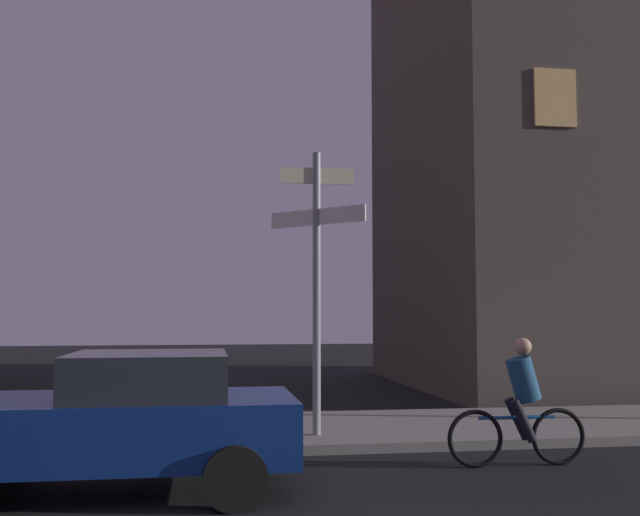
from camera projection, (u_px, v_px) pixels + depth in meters
The scene contains 4 objects.
sidewalk_kerb at pixel (256, 432), 11.55m from camera, with size 40.00×3.37×0.14m, color gray.
signpost at pixel (317, 269), 11.02m from camera, with size 1.25×1.25×4.19m.
car_far_trailing at pixel (118, 420), 7.97m from camera, with size 4.04×2.07×1.49m.
cyclist at pixel (520, 406), 9.35m from camera, with size 1.82×0.32×1.61m.
Camera 1 is at (-0.82, -4.58, 1.94)m, focal length 41.57 mm.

